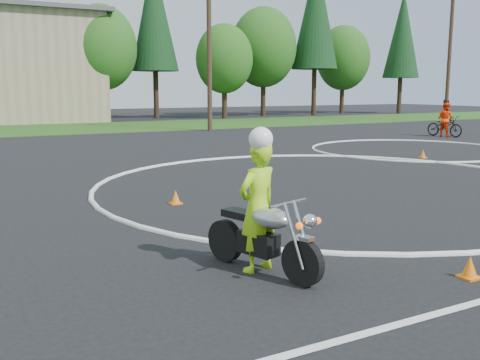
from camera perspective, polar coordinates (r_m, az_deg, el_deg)
name	(u,v)px	position (r m, az deg, el deg)	size (l,w,h in m)	color
ground	(420,207)	(11.84, 18.61, -2.77)	(120.00, 120.00, 0.00)	black
grass_strip	(101,127)	(35.96, -14.62, 5.46)	(120.00, 10.00, 0.02)	#1E4714
course_markings	(361,172)	(16.40, 12.75, 0.88)	(19.05, 19.05, 0.12)	silver
primary_motorcycle	(264,236)	(7.15, 2.55, -6.00)	(0.82, 1.96, 1.06)	black
rider_primary_grp	(258,203)	(7.15, 1.93, -2.42)	(0.74, 0.59, 1.96)	#A0DE17
rider_second_grp	(445,123)	(30.03, 21.02, 5.67)	(0.94, 2.11, 1.96)	black
treeline	(244,41)	(48.61, 0.45, 14.58)	(38.20, 8.10, 14.52)	#382619
utility_poles	(209,41)	(31.98, -3.31, 14.58)	(41.60, 1.12, 10.00)	#473321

